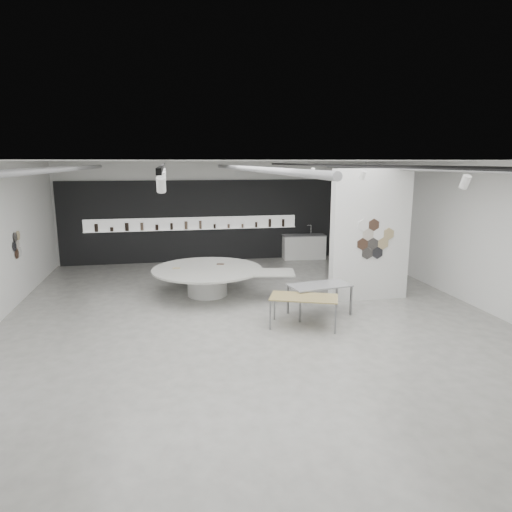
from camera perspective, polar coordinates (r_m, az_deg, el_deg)
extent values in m
cube|color=#9E9D95|center=(11.36, -0.55, -7.77)|extent=(12.00, 14.00, 0.01)
cube|color=silver|center=(10.71, -0.59, 11.82)|extent=(12.00, 14.00, 0.01)
cube|color=white|center=(17.75, -4.69, 5.58)|extent=(12.00, 0.01, 3.80)
cube|color=white|center=(4.45, 16.53, -13.89)|extent=(12.00, 0.01, 3.80)
cube|color=white|center=(13.33, 25.76, 2.42)|extent=(0.01, 14.00, 3.80)
cylinder|color=#939396|center=(11.27, -22.95, 9.97)|extent=(0.12, 12.00, 0.12)
cylinder|color=#939396|center=(11.21, -1.06, 10.87)|extent=(0.12, 12.00, 0.12)
cylinder|color=#939396|center=(12.63, 18.39, 10.38)|extent=(0.12, 12.00, 0.12)
cube|color=black|center=(10.54, -11.55, 11.02)|extent=(0.05, 13.00, 0.06)
cylinder|color=white|center=(5.54, -11.77, 8.73)|extent=(0.11, 0.18, 0.21)
cylinder|color=white|center=(8.84, -11.57, 9.76)|extent=(0.11, 0.18, 0.21)
cylinder|color=white|center=(12.14, -11.48, 10.24)|extent=(0.11, 0.18, 0.21)
cylinder|color=white|center=(15.44, -11.42, 10.51)|extent=(0.11, 0.18, 0.21)
cube|color=black|center=(11.25, 9.68, 11.12)|extent=(0.05, 13.00, 0.06)
cylinder|color=white|center=(6.80, 24.69, 8.42)|extent=(0.11, 0.18, 0.21)
cylinder|color=white|center=(9.68, 13.21, 9.84)|extent=(0.11, 0.18, 0.21)
cylinder|color=white|center=(12.76, 7.09, 10.44)|extent=(0.11, 0.18, 0.21)
cylinder|color=white|center=(15.93, 3.37, 10.75)|extent=(0.11, 0.18, 0.21)
cylinder|color=#432E21|center=(13.86, -27.71, 0.24)|extent=(0.03, 0.28, 0.28)
cylinder|color=white|center=(14.11, -27.42, 0.45)|extent=(0.03, 0.28, 0.28)
cylinder|color=#BEB4A4|center=(13.95, -27.65, 1.27)|extent=(0.03, 0.28, 0.28)
cylinder|color=black|center=(13.70, -27.95, 1.08)|extent=(0.03, 0.28, 0.28)
cylinder|color=black|center=(13.79, -27.89, 2.11)|extent=(0.03, 0.28, 0.28)
cylinder|color=tan|center=(14.03, -27.59, 2.29)|extent=(0.03, 0.28, 0.28)
cube|color=black|center=(17.72, -4.65, 4.44)|extent=(11.80, 0.10, 3.10)
cube|color=white|center=(17.58, -7.87, 4.08)|extent=(8.00, 0.06, 0.46)
cube|color=white|center=(17.55, -7.84, 3.32)|extent=(8.00, 0.18, 0.02)
cylinder|color=black|center=(17.70, -19.35, 3.35)|extent=(0.13, 0.13, 0.29)
cylinder|color=black|center=(17.64, -17.58, 3.21)|extent=(0.13, 0.13, 0.15)
cylinder|color=black|center=(17.57, -15.84, 3.53)|extent=(0.14, 0.14, 0.30)
cylinder|color=brown|center=(17.53, -14.07, 3.60)|extent=(0.12, 0.12, 0.29)
cylinder|color=black|center=(17.52, -12.29, 3.53)|extent=(0.12, 0.12, 0.21)
cylinder|color=black|center=(17.51, -10.51, 3.66)|extent=(0.10, 0.10, 0.25)
cylinder|color=brown|center=(17.52, -8.74, 3.81)|extent=(0.12, 0.12, 0.30)
cylinder|color=brown|center=(17.55, -6.96, 3.90)|extent=(0.10, 0.10, 0.31)
cylinder|color=black|center=(17.60, -5.19, 3.73)|extent=(0.09, 0.09, 0.17)
cylinder|color=brown|center=(17.67, -3.44, 3.76)|extent=(0.10, 0.10, 0.16)
cylinder|color=brown|center=(17.75, -1.70, 3.81)|extent=(0.09, 0.09, 0.15)
cylinder|color=black|center=(17.84, 0.03, 3.94)|extent=(0.09, 0.09, 0.21)
cylinder|color=black|center=(17.94, 1.74, 4.15)|extent=(0.11, 0.11, 0.31)
cylinder|color=black|center=(18.07, 3.42, 4.16)|extent=(0.11, 0.11, 0.29)
cube|color=white|center=(12.91, 14.08, 2.52)|extent=(2.20, 0.35, 3.60)
cylinder|color=black|center=(12.77, 14.39, 1.49)|extent=(0.34, 0.03, 0.34)
cylinder|color=tan|center=(12.90, 15.59, 1.53)|extent=(0.34, 0.03, 0.34)
cylinder|color=#432E21|center=(12.65, 13.17, 1.46)|extent=(0.34, 0.03, 0.34)
cylinder|color=white|center=(12.79, 15.05, 2.65)|extent=(0.34, 0.03, 0.34)
cylinder|color=#BEB4A4|center=(12.67, 13.84, 2.63)|extent=(0.34, 0.03, 0.34)
cylinder|color=black|center=(12.88, 14.93, 0.38)|extent=(0.34, 0.03, 0.34)
cylinder|color=black|center=(12.75, 13.73, 0.33)|extent=(0.34, 0.03, 0.34)
cylinder|color=tan|center=(12.93, 16.24, 2.68)|extent=(0.34, 0.03, 0.34)
cylinder|color=#432E21|center=(12.69, 14.51, 3.79)|extent=(0.34, 0.03, 0.34)
cylinder|color=white|center=(12.57, 13.28, 3.78)|extent=(0.34, 0.03, 0.34)
cylinder|color=white|center=(13.21, -6.10, -3.32)|extent=(1.32, 1.32, 0.74)
cylinder|color=beige|center=(13.12, -6.14, -1.64)|extent=(3.67, 3.67, 0.05)
cube|color=beige|center=(12.64, 1.60, -2.08)|extent=(1.53, 1.11, 0.05)
cube|color=tan|center=(13.22, -9.92, -1.50)|extent=(0.24, 0.19, 0.01)
cube|color=#432E21|center=(13.59, -4.46, -1.00)|extent=(0.24, 0.19, 0.01)
cube|color=#9B8750|center=(10.64, 6.02, -5.15)|extent=(1.72, 1.28, 0.03)
cube|color=slate|center=(10.50, 1.80, -7.41)|extent=(0.05, 0.05, 0.70)
cube|color=slate|center=(11.15, 2.33, -6.25)|extent=(0.05, 0.05, 0.70)
cube|color=slate|center=(10.40, 9.90, -7.78)|extent=(0.05, 0.05, 0.70)
cube|color=slate|center=(11.05, 9.94, -6.58)|extent=(0.05, 0.05, 0.70)
cube|color=gray|center=(11.51, 7.97, -3.64)|extent=(1.62, 1.02, 0.03)
cube|color=slate|center=(11.01, 5.53, -6.40)|extent=(0.05, 0.05, 0.74)
cube|color=slate|center=(11.58, 4.02, -5.46)|extent=(0.05, 0.05, 0.74)
cube|color=slate|center=(11.70, 11.78, -5.50)|extent=(0.05, 0.05, 0.74)
cube|color=slate|center=(12.24, 10.06, -4.66)|extent=(0.05, 0.05, 0.74)
cube|color=white|center=(18.15, 6.00, 1.11)|extent=(1.68, 0.72, 0.92)
cube|color=gray|center=(18.07, 6.04, 2.59)|extent=(1.72, 0.76, 0.03)
cylinder|color=silver|center=(18.26, 6.88, 3.31)|extent=(0.03, 0.03, 0.37)
cylinder|color=silver|center=(18.22, 6.64, 3.85)|extent=(0.17, 0.04, 0.02)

